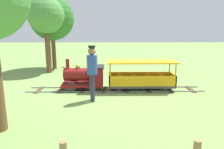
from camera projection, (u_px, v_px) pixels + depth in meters
ground_plane at (110, 90)px, 7.15m from camera, size 60.00×60.00×0.00m
track at (115, 89)px, 7.15m from camera, size 0.78×6.05×0.04m
locomotive at (86, 77)px, 7.04m from camera, size 0.74×1.45×1.05m
passenger_car at (141, 78)px, 7.08m from camera, size 0.84×2.35×0.97m
conductor_person at (92, 69)px, 5.86m from camera, size 0.30×0.30×1.62m
oak_tree_far at (46, 16)px, 9.57m from camera, size 1.72×1.72×3.61m
oak_tree_distant at (52, 18)px, 10.64m from camera, size 2.29×2.29×3.81m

